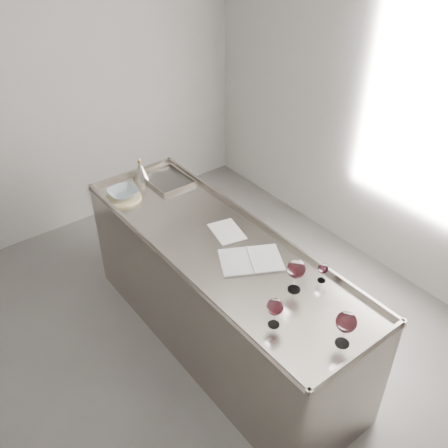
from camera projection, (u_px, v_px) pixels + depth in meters
room_shell at (178, 238)px, 2.63m from camera, size 4.54×5.04×2.84m
counter at (220, 295)px, 3.61m from camera, size 0.77×2.42×0.97m
wine_glass_left at (275, 307)px, 2.67m from camera, size 0.09×0.09×0.19m
wine_glass_middle at (346, 323)px, 2.55m from camera, size 0.11×0.11×0.22m
wine_glass_right at (296, 269)px, 2.89m from camera, size 0.11×0.11×0.22m
wine_glass_small at (323, 269)px, 2.99m from camera, size 0.06×0.06×0.13m
notebook at (251, 260)px, 3.19m from camera, size 0.47×0.43×0.02m
loose_paper_top at (227, 231)px, 3.45m from camera, size 0.25×0.31×0.00m
trivet at (124, 197)px, 3.80m from camera, size 0.28×0.28×0.02m
ceramic_bowl at (123, 193)px, 3.78m from camera, size 0.23×0.23×0.05m
wine_funnel at (141, 172)px, 4.01m from camera, size 0.14×0.14×0.21m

